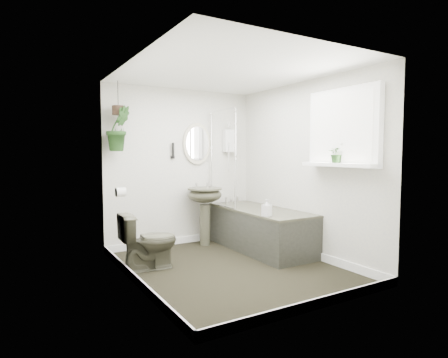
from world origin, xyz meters
TOP-DOWN VIEW (x-y plane):
  - floor at (0.00, 0.00)m, footprint 2.30×2.80m
  - ceiling at (0.00, 0.00)m, footprint 2.30×2.80m
  - wall_back at (0.00, 1.41)m, footprint 2.30×0.02m
  - wall_front at (0.00, -1.41)m, footprint 2.30×0.02m
  - wall_left at (-1.16, 0.00)m, footprint 0.02×2.80m
  - wall_right at (1.16, 0.00)m, footprint 0.02×2.80m
  - skirting at (0.00, 0.00)m, footprint 2.30×2.80m
  - bathtub at (0.80, 0.50)m, footprint 0.72×1.72m
  - bath_screen at (0.47, 0.99)m, footprint 0.04×0.72m
  - shower_box at (0.80, 1.34)m, footprint 0.20×0.10m
  - oval_mirror at (0.25, 1.37)m, footprint 0.46×0.03m
  - wall_sconce at (-0.15, 1.36)m, footprint 0.04×0.04m
  - toilet_roll_holder at (-1.10, 0.70)m, footprint 0.11×0.11m
  - window_recess at (1.09, -0.70)m, footprint 0.08×1.00m
  - window_sill at (1.02, -0.70)m, footprint 0.18×1.00m
  - window_blinds at (1.04, -0.70)m, footprint 0.01×0.86m
  - toilet at (-0.85, 0.44)m, footprint 0.67×0.40m
  - pedestal_sink at (0.25, 1.13)m, footprint 0.57×0.51m
  - sill_plant at (1.02, -0.66)m, footprint 0.24×0.22m
  - hanging_plant at (-0.97, 1.23)m, footprint 0.37×0.32m
  - soap_bottle at (0.51, -0.03)m, footprint 0.12×0.12m
  - hanging_pot at (-0.97, 1.23)m, footprint 0.16×0.16m

SIDE VIEW (x-z plane):
  - floor at x=0.00m, z-range -0.02..0.00m
  - skirting at x=0.00m, z-range 0.00..0.10m
  - bathtub at x=0.80m, z-range 0.00..0.58m
  - toilet at x=-0.85m, z-range 0.00..0.67m
  - pedestal_sink at x=0.25m, z-range 0.00..0.85m
  - soap_bottle at x=0.51m, z-range 0.58..0.79m
  - toilet_roll_holder at x=-1.10m, z-range 0.84..0.96m
  - wall_back at x=0.00m, z-range 0.00..2.30m
  - wall_front at x=0.00m, z-range 0.00..2.30m
  - wall_left at x=-1.16m, z-range 0.00..2.30m
  - wall_right at x=1.16m, z-range 0.00..2.30m
  - window_sill at x=1.02m, z-range 1.21..1.25m
  - bath_screen at x=0.47m, z-range 0.58..1.98m
  - sill_plant at x=1.02m, z-range 1.25..1.47m
  - wall_sconce at x=-0.15m, z-range 1.29..1.51m
  - oval_mirror at x=0.25m, z-range 1.19..1.81m
  - shower_box at x=0.80m, z-range 1.38..1.73m
  - window_recess at x=1.09m, z-range 1.20..2.10m
  - window_blinds at x=1.04m, z-range 1.27..2.03m
  - hanging_plant at x=-0.97m, z-range 1.39..1.98m
  - hanging_pot at x=-0.97m, z-range 1.86..1.98m
  - ceiling at x=0.00m, z-range 2.30..2.32m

